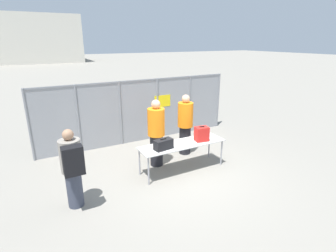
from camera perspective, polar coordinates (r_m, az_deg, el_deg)
name	(u,v)px	position (r m, az deg, el deg)	size (l,w,h in m)	color
ground_plane	(181,173)	(6.82, 2.88, -10.27)	(120.00, 120.00, 0.00)	gray
fence_section	(140,110)	(8.64, -6.14, 3.55)	(6.57, 0.07, 2.06)	gray
inspection_table	(182,145)	(6.71, 3.12, -4.22)	(2.27, 0.67, 0.74)	silver
suitcase_black	(163,144)	(6.30, -1.00, -4.00)	(0.48, 0.28, 0.27)	black
suitcase_red	(202,134)	(6.85, 7.34, -1.73)	(0.37, 0.29, 0.40)	red
traveler_hooded	(72,167)	(5.47, -20.12, -8.28)	(0.41, 0.64, 1.66)	#383D4C
security_worker_near	(156,132)	(6.90, -2.57, -1.39)	(0.45, 0.45, 1.81)	black
security_worker_far	(185,124)	(7.64, 3.77, 0.46)	(0.44, 0.44, 1.78)	black
utility_trailer	(144,109)	(11.32, -5.15, 3.61)	(3.87, 1.89, 0.70)	silver
distant_hangar	(17,39)	(46.04, -30.09, 16.10)	(17.06, 9.43, 6.74)	beige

